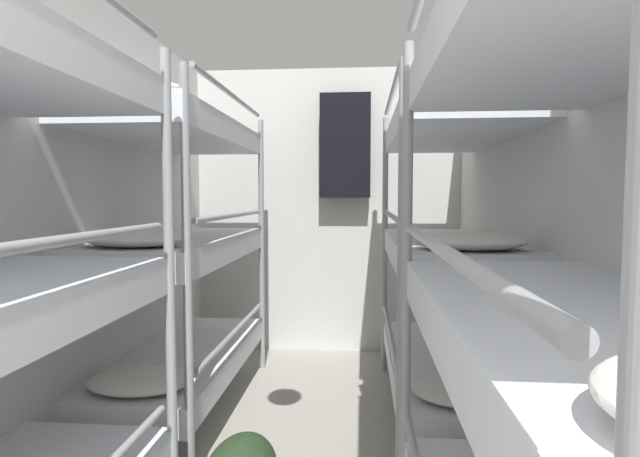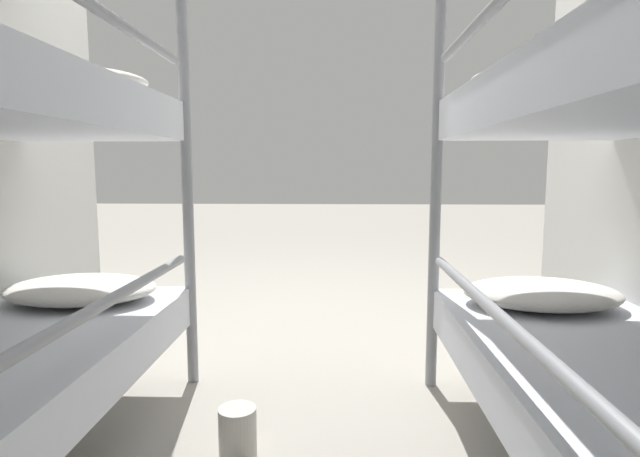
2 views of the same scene
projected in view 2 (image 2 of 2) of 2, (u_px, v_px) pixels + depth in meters
name	position (u px, v px, depth m)	size (l,w,h in m)	color
ground_plane	(317.00, 337.00, 2.65)	(20.00, 20.00, 0.00)	gray
tin_can	(238.00, 433.00, 1.54)	(0.12, 0.12, 0.16)	#B7B2A8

